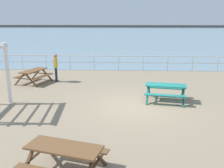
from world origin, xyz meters
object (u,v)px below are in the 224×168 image
object	(u,v)px
picnic_table_mid_centre	(34,73)
visitor	(56,66)
picnic_table_near_right	(166,89)
picnic_table_near_left	(64,154)

from	to	relation	value
picnic_table_mid_centre	visitor	bearing A→B (deg)	-55.78
picnic_table_near_right	visitor	size ratio (longest dim) A/B	1.23
picnic_table_near_left	picnic_table_near_right	bearing A→B (deg)	76.07
picnic_table_near_left	visitor	size ratio (longest dim) A/B	1.29
picnic_table_mid_centre	visitor	world-z (taller)	visitor
picnic_table_near_right	visitor	xyz separation A→B (m)	(-5.94, 3.40, 0.36)
picnic_table_near_left	picnic_table_mid_centre	size ratio (longest dim) A/B	0.99
picnic_table_near_right	picnic_table_mid_centre	size ratio (longest dim) A/B	0.94
picnic_table_near_right	picnic_table_mid_centre	distance (m)	7.78
picnic_table_near_right	visitor	distance (m)	6.86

